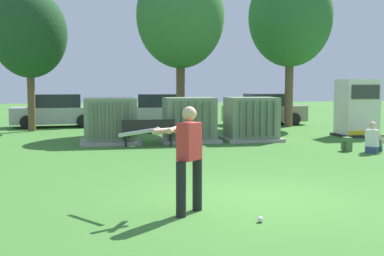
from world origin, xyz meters
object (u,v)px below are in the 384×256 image
object	(u,v)px
transformer_west	(110,121)
park_bench	(148,131)
batter	(186,154)
parked_car_leftmost	(56,112)
transformer_mid_west	(189,120)
backpack	(347,144)
parked_car_left_of_center	(157,111)
parked_car_right_of_center	(265,110)
transformer_mid_east	(251,120)
sports_ball	(260,219)
generator_enclosure	(357,108)
seated_spectator	(373,140)

from	to	relation	value
transformer_west	park_bench	xyz separation A→B (m)	(1.25, -1.03, -0.25)
batter	parked_car_leftmost	size ratio (longest dim) A/B	0.41
transformer_mid_west	backpack	world-z (taller)	transformer_mid_west
transformer_mid_west	backpack	distance (m)	5.61
transformer_west	parked_car_leftmost	size ratio (longest dim) A/B	0.49
backpack	parked_car_left_of_center	xyz separation A→B (m)	(-4.77, 10.27, 0.54)
backpack	parked_car_right_of_center	distance (m)	10.34
transformer_west	parked_car_left_of_center	bearing A→B (deg)	69.91
park_bench	transformer_mid_east	bearing A→B (deg)	13.45
backpack	batter	bearing A→B (deg)	-135.16
parked_car_right_of_center	park_bench	bearing A→B (deg)	-131.58
transformer_west	sports_ball	bearing A→B (deg)	-79.44
park_bench	parked_car_left_of_center	size ratio (longest dim) A/B	0.42
parked_car_right_of_center	parked_car_leftmost	bearing A→B (deg)	176.74
transformer_mid_west	park_bench	size ratio (longest dim) A/B	1.16
generator_enclosure	park_bench	distance (m)	8.79
backpack	parked_car_left_of_center	distance (m)	11.33
transformer_mid_west	park_bench	xyz separation A→B (m)	(-1.61, -1.02, -0.25)
parked_car_right_of_center	seated_spectator	bearing A→B (deg)	-91.95
generator_enclosure	parked_car_right_of_center	distance (m)	6.53
transformer_west	parked_car_left_of_center	xyz separation A→B (m)	(2.50, 6.84, -0.04)
park_bench	seated_spectator	world-z (taller)	seated_spectator
transformer_west	park_bench	world-z (taller)	transformer_west
batter	sports_ball	bearing A→B (deg)	-36.73
batter	transformer_mid_west	bearing A→B (deg)	78.88
transformer_mid_east	parked_car_leftmost	distance (m)	10.74
backpack	parked_car_leftmost	world-z (taller)	parked_car_leftmost
batter	parked_car_right_of_center	size ratio (longest dim) A/B	0.41
sports_ball	parked_car_leftmost	size ratio (longest dim) A/B	0.02
transformer_west	transformer_mid_east	xyz separation A→B (m)	(5.20, -0.08, 0.00)
sports_ball	parked_car_left_of_center	world-z (taller)	parked_car_left_of_center
park_bench	sports_ball	bearing A→B (deg)	-85.74
transformer_mid_east	parked_car_leftmost	world-z (taller)	same
transformer_west	generator_enclosure	xyz separation A→B (m)	(9.88, 0.54, 0.35)
transformer_mid_east	seated_spectator	distance (m)	4.69
sports_ball	generator_enclosure	bearing A→B (deg)	54.23
transformer_mid_east	seated_spectator	size ratio (longest dim) A/B	2.18
batter	sports_ball	size ratio (longest dim) A/B	19.33
backpack	generator_enclosure	bearing A→B (deg)	56.70
transformer_mid_west	parked_car_leftmost	distance (m)	9.15
transformer_mid_east	parked_car_right_of_center	world-z (taller)	same
parked_car_leftmost	backpack	bearing A→B (deg)	-48.28
transformer_mid_east	parked_car_leftmost	size ratio (longest dim) A/B	0.49
seated_spectator	parked_car_right_of_center	xyz separation A→B (m)	(0.37, 10.77, 0.38)
transformer_mid_east	sports_ball	distance (m)	10.90
parked_car_right_of_center	backpack	bearing A→B (deg)	-95.39
transformer_west	batter	size ratio (longest dim) A/B	1.21
parked_car_right_of_center	parked_car_left_of_center	bearing A→B (deg)	-179.92
sports_ball	batter	bearing A→B (deg)	143.27
transformer_mid_east	backpack	distance (m)	3.97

